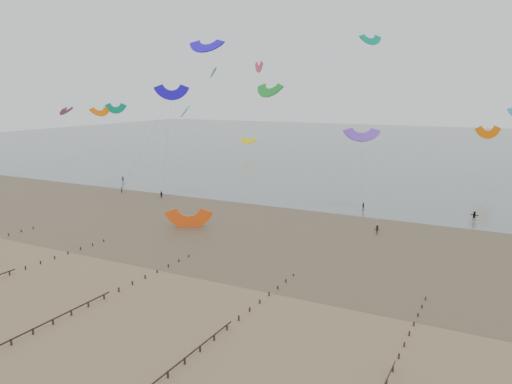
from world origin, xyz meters
TOP-DOWN VIEW (x-y plane):
  - ground at (0.00, 0.00)m, footprint 500.00×500.00m
  - sea_and_shore at (-4.08, 34.40)m, footprint 500.00×665.00m
  - groynes at (4.00, -19.05)m, footprint 72.16×50.16m
  - kitesurfer_lead at (-40.87, 46.09)m, footprint 0.68×0.65m
  - kitesurfers at (26.00, 50.92)m, footprint 143.58×20.90m
  - grounded_kite at (-6.20, 26.65)m, footprint 9.49×8.83m
  - kites_airborne at (-17.23, 89.10)m, footprint 228.82×115.49m

SIDE VIEW (x-z plane):
  - ground at x=0.00m, z-range 0.00..0.00m
  - grounded_kite at x=-6.20m, z-range -2.09..2.09m
  - sea_and_shore at x=-4.08m, z-range -0.01..0.02m
  - groynes at x=4.00m, z-range -0.03..0.97m
  - kitesurfer_lead at x=-40.87m, z-range 0.00..1.56m
  - kitesurfers at x=26.00m, z-range -0.06..1.82m
  - kites_airborne at x=-17.23m, z-range 2.14..41.07m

